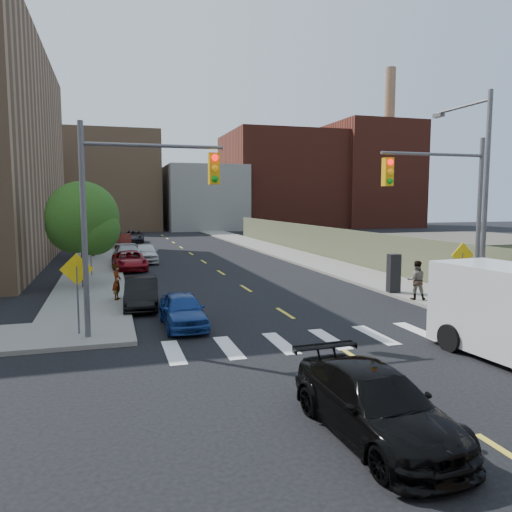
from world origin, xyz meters
TOP-DOWN VIEW (x-y plane):
  - ground at (0.00, 0.00)m, footprint 160.00×160.00m
  - sidewalk_nw at (-7.75, 41.50)m, footprint 3.50×73.00m
  - sidewalk_ne at (7.75, 41.50)m, footprint 3.50×73.00m
  - fence_north at (9.60, 28.00)m, footprint 0.12×44.00m
  - gravel_lot at (28.00, 30.00)m, footprint 36.00×42.00m
  - bg_bldg_midwest at (-6.00, 72.00)m, footprint 14.00×16.00m
  - bg_bldg_center at (8.00, 70.00)m, footprint 12.00×16.00m
  - bg_bldg_east at (22.00, 72.00)m, footprint 18.00×18.00m
  - bg_bldg_fareast at (38.00, 70.00)m, footprint 14.00×16.00m
  - smokestack at (42.00, 70.00)m, footprint 1.80×1.80m
  - signal_nw at (-5.98, 6.00)m, footprint 4.59×0.30m
  - signal_ne at (5.98, 6.00)m, footprint 4.59×0.30m
  - streetlight_ne at (8.20, 6.90)m, footprint 0.25×3.70m
  - warn_sign_nw at (-7.80, 6.50)m, footprint 1.06×0.06m
  - warn_sign_ne at (7.20, 6.50)m, footprint 1.06×0.06m
  - warn_sign_midwest at (-7.80, 20.00)m, footprint 1.06×0.06m
  - tree_west_near at (-8.00, 16.05)m, footprint 3.66×3.64m
  - tree_west_far at (-8.00, 31.05)m, footprint 3.66×3.64m
  - parked_car_blue at (-4.29, 7.00)m, footprint 1.51×3.66m
  - parked_car_black at (-5.50, 10.69)m, footprint 1.64×3.97m
  - parked_car_red at (-5.50, 22.90)m, footprint 2.28×4.60m
  - parked_car_silver at (-5.50, 26.17)m, footprint 2.14×4.79m
  - parked_car_white at (-4.20, 26.60)m, footprint 1.84×4.35m
  - parked_car_maroon at (-5.50, 38.11)m, footprint 1.55×4.36m
  - parked_car_grey at (-4.20, 45.23)m, footprint 2.60×4.98m
  - black_sedan at (-1.95, -2.49)m, footprint 2.06×4.57m
  - mailbox at (9.20, 6.00)m, footprint 0.53×0.42m
  - payphone at (6.30, 10.17)m, footprint 0.58×0.49m
  - pedestrian_west at (-6.48, 12.09)m, footprint 0.51×0.65m
  - pedestrian_east at (6.30, 8.33)m, footprint 1.04×0.95m

SIDE VIEW (x-z plane):
  - ground at x=0.00m, z-range 0.00..0.00m
  - gravel_lot at x=28.00m, z-range 0.00..0.06m
  - sidewalk_nw at x=-7.75m, z-range 0.00..0.15m
  - sidewalk_ne at x=7.75m, z-range 0.00..0.15m
  - parked_car_blue at x=-4.29m, z-range 0.00..1.24m
  - parked_car_red at x=-5.50m, z-range 0.00..1.25m
  - parked_car_black at x=-5.50m, z-range 0.00..1.28m
  - black_sedan at x=-1.95m, z-range 0.00..1.30m
  - parked_car_grey at x=-4.20m, z-range 0.00..1.34m
  - parked_car_silver at x=-5.50m, z-range 0.00..1.37m
  - parked_car_maroon at x=-5.50m, z-range 0.00..1.43m
  - parked_car_white at x=-4.20m, z-range 0.00..1.47m
  - mailbox at x=9.20m, z-range 0.13..1.37m
  - pedestrian_west at x=-6.48m, z-range 0.15..1.73m
  - pedestrian_east at x=6.30m, z-range 0.15..1.89m
  - payphone at x=6.30m, z-range 0.15..2.00m
  - fence_north at x=9.60m, z-range 0.00..2.50m
  - warn_sign_nw at x=-7.80m, z-range 0.58..3.41m
  - warn_sign_ne at x=7.20m, z-range 0.58..3.41m
  - warn_sign_midwest at x=-7.80m, z-range 0.58..3.41m
  - tree_west_near at x=-8.00m, z-range 0.72..6.24m
  - tree_west_far at x=-8.00m, z-range 0.72..6.24m
  - signal_nw at x=-5.98m, z-range 1.03..8.03m
  - signal_ne at x=5.98m, z-range 1.03..8.03m
  - bg_bldg_center at x=8.00m, z-range 0.00..10.00m
  - streetlight_ne at x=8.20m, z-range 0.72..9.72m
  - bg_bldg_midwest at x=-6.00m, z-range 0.00..15.00m
  - bg_bldg_east at x=22.00m, z-range 0.00..16.00m
  - bg_bldg_fareast at x=38.00m, z-range 0.00..18.00m
  - smokestack at x=42.00m, z-range 0.00..28.00m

